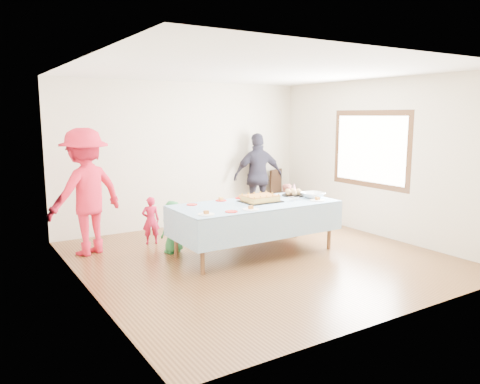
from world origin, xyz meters
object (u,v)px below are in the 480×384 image
object	(u,v)px
party_table	(255,207)
dining_chair	(280,190)
adult_left	(86,192)
birthday_cake	(260,199)

from	to	relation	value
party_table	dining_chair	size ratio (longest dim) A/B	2.60
party_table	adult_left	size ratio (longest dim) A/B	1.31
dining_chair	adult_left	bearing A→B (deg)	167.96
birthday_cake	adult_left	size ratio (longest dim) A/B	0.30
party_table	adult_left	xyz separation A→B (m)	(-2.16, 1.34, 0.23)
dining_chair	birthday_cake	bearing A→B (deg)	-154.95
party_table	birthday_cake	xyz separation A→B (m)	(0.12, 0.05, 0.10)
birthday_cake	dining_chair	distance (m)	2.77
party_table	adult_left	world-z (taller)	adult_left
party_table	birthday_cake	world-z (taller)	birthday_cake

